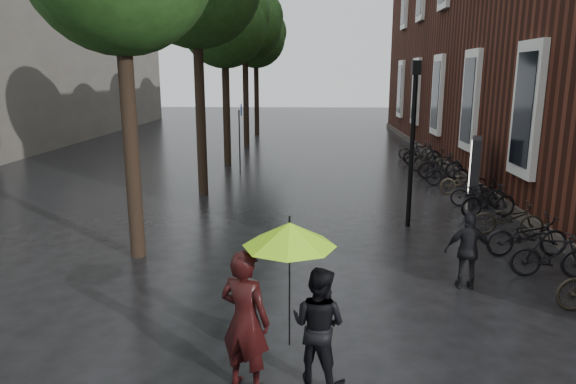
# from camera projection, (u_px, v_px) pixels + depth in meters

# --- Properties ---
(brick_building) EXTENTS (10.20, 33.20, 12.00)m
(brick_building) POSITION_uv_depth(u_px,v_px,m) (570.00, 24.00, 21.47)
(brick_building) COLOR #38160F
(brick_building) RESTS_ON ground
(street_trees) EXTENTS (4.33, 34.03, 8.91)m
(street_trees) POSITION_uv_depth(u_px,v_px,m) (211.00, 6.00, 18.59)
(street_trees) COLOR black
(street_trees) RESTS_ON ground
(person_burgundy) EXTENTS (0.79, 0.67, 1.85)m
(person_burgundy) POSITION_uv_depth(u_px,v_px,m) (245.00, 320.00, 6.39)
(person_burgundy) COLOR black
(person_burgundy) RESTS_ON ground
(person_black) EXTENTS (0.94, 0.87, 1.56)m
(person_black) POSITION_uv_depth(u_px,v_px,m) (318.00, 325.00, 6.58)
(person_black) COLOR black
(person_black) RESTS_ON ground
(lime_umbrella) EXTENTS (1.15, 1.15, 1.69)m
(lime_umbrella) POSITION_uv_depth(u_px,v_px,m) (290.00, 234.00, 6.16)
(lime_umbrella) COLOR black
(lime_umbrella) RESTS_ON ground
(pedestrian_walking) EXTENTS (0.88, 0.42, 1.46)m
(pedestrian_walking) POSITION_uv_depth(u_px,v_px,m) (469.00, 251.00, 9.50)
(pedestrian_walking) COLOR black
(pedestrian_walking) RESTS_ON ground
(parked_bicycles) EXTENTS (2.12, 16.53, 1.05)m
(parked_bicycles) POSITION_uv_depth(u_px,v_px,m) (464.00, 185.00, 16.46)
(parked_bicycles) COLOR black
(parked_bicycles) RESTS_ON ground
(ad_lightbox) EXTENTS (0.30, 1.32, 1.99)m
(ad_lightbox) POSITION_uv_depth(u_px,v_px,m) (475.00, 169.00, 16.20)
(ad_lightbox) COLOR black
(ad_lightbox) RESTS_ON ground
(lamp_post) EXTENTS (0.22, 0.22, 4.25)m
(lamp_post) POSITION_uv_depth(u_px,v_px,m) (413.00, 128.00, 12.98)
(lamp_post) COLOR black
(lamp_post) RESTS_ON ground
(cycle_sign) EXTENTS (0.14, 0.50, 2.75)m
(cycle_sign) POSITION_uv_depth(u_px,v_px,m) (240.00, 126.00, 21.23)
(cycle_sign) COLOR #262628
(cycle_sign) RESTS_ON ground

